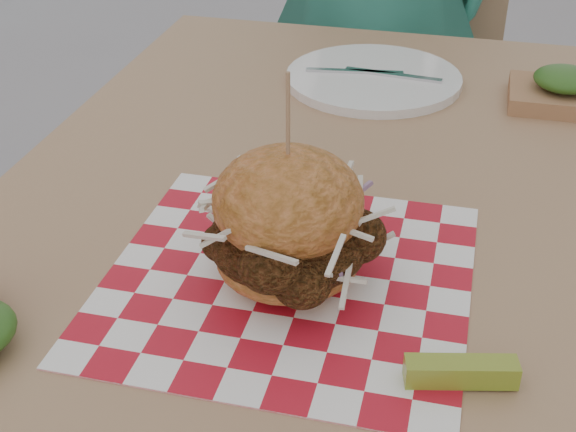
% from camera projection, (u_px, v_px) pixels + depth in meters
% --- Properties ---
extents(patio_table, '(0.80, 1.20, 0.75)m').
position_uv_depth(patio_table, '(326.00, 251.00, 0.99)').
color(patio_table, tan).
rests_on(patio_table, ground).
extents(patio_chair, '(0.52, 0.53, 0.95)m').
position_uv_depth(patio_chair, '(396.00, 63.00, 1.85)').
color(patio_chair, tan).
rests_on(patio_chair, ground).
extents(paper_liner, '(0.36, 0.36, 0.00)m').
position_uv_depth(paper_liner, '(288.00, 278.00, 0.80)').
color(paper_liner, red).
rests_on(paper_liner, patio_table).
extents(sandwich, '(0.19, 0.19, 0.22)m').
position_uv_depth(sandwich, '(288.00, 227.00, 0.77)').
color(sandwich, '#C17136').
rests_on(sandwich, paper_liner).
extents(pickle_spear, '(0.10, 0.04, 0.02)m').
position_uv_depth(pickle_spear, '(461.00, 372.00, 0.67)').
color(pickle_spear, olive).
rests_on(pickle_spear, paper_liner).
extents(place_setting, '(0.27, 0.27, 0.02)m').
position_uv_depth(place_setting, '(373.00, 79.00, 1.23)').
color(place_setting, white).
rests_on(place_setting, patio_table).
extents(kraft_tray, '(0.15, 0.12, 0.06)m').
position_uv_depth(kraft_tray, '(563.00, 90.00, 1.16)').
color(kraft_tray, '#9A6B46').
rests_on(kraft_tray, patio_table).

